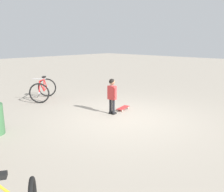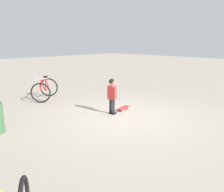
# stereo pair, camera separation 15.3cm
# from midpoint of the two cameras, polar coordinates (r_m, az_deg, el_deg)

# --- Properties ---
(ground_plane) EXTENTS (50.00, 50.00, 0.00)m
(ground_plane) POSITION_cam_midpoint_polar(r_m,az_deg,el_deg) (6.78, 2.42, -5.29)
(ground_plane) COLOR #9E9384
(child_person) EXTENTS (0.21, 0.38, 1.06)m
(child_person) POSITION_cam_midpoint_polar(r_m,az_deg,el_deg) (6.98, -0.62, 0.85)
(child_person) COLOR black
(child_person) RESTS_ON ground
(skateboard) EXTENTS (0.58, 0.31, 0.07)m
(skateboard) POSITION_cam_midpoint_polar(r_m,az_deg,el_deg) (7.57, 2.08, -2.84)
(skateboard) COLOR #B22D2D
(skateboard) RESTS_ON ground
(bicycle_mid) EXTENTS (1.27, 1.25, 0.85)m
(bicycle_mid) POSITION_cam_midpoint_polar(r_m,az_deg,el_deg) (9.16, -16.45, 1.49)
(bicycle_mid) COLOR black
(bicycle_mid) RESTS_ON ground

